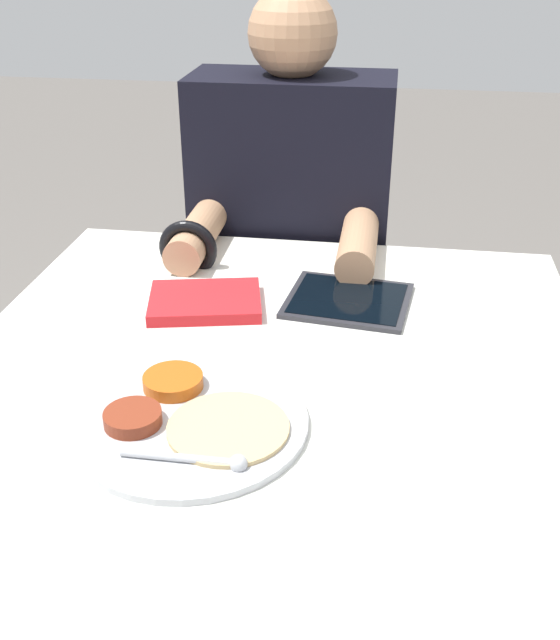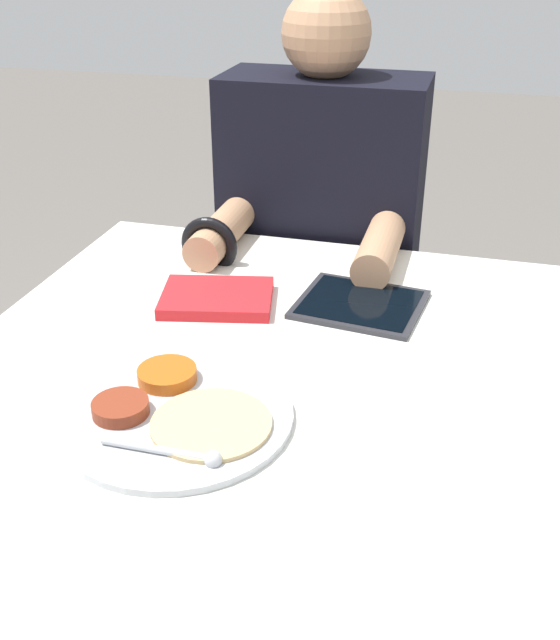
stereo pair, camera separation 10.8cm
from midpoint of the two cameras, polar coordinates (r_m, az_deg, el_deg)
name	(u,v)px [view 1 (the left image)]	position (r m, az deg, el deg)	size (l,w,h in m)	color
dining_table	(270,569)	(1.31, -3.25, -18.53)	(0.94, 1.01, 0.76)	silver
thali_tray	(189,419)	(0.98, -10.17, -7.54)	(0.30, 0.30, 0.03)	#B7BABF
red_notebook	(205,302)	(1.25, -8.19, 1.28)	(0.21, 0.17, 0.02)	silver
tablet_device	(348,300)	(1.26, 2.77, 1.45)	(0.22, 0.20, 0.01)	#28282D
person_diner	(290,298)	(1.70, -1.05, 1.66)	(0.42, 0.43, 1.23)	black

